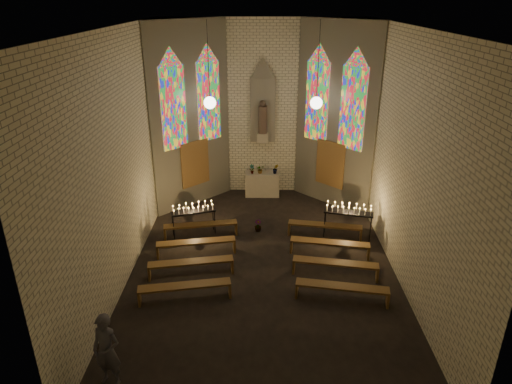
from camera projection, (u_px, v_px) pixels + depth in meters
floor at (263, 266)px, 14.17m from camera, size 12.00×12.00×0.00m
room at (263, 121)px, 15.78m from camera, size 8.22×12.43×7.00m
altar at (262, 184)px, 18.97m from camera, size 1.40×0.60×1.00m
flower_vase_left at (252, 169)px, 18.61m from camera, size 0.25×0.21×0.40m
flower_vase_center at (260, 169)px, 18.68m from camera, size 0.39×0.37×0.35m
flower_vase_right at (276, 169)px, 18.62m from camera, size 0.23×0.19×0.41m
aisle_flower_pot at (258, 226)px, 16.18m from camera, size 0.28×0.28×0.43m
votive_stand_left at (193, 209)px, 15.67m from camera, size 1.57×0.81×1.12m
votive_stand_right at (349, 210)px, 15.43m from camera, size 1.70×0.77×1.21m
pew_left_0 at (201, 226)px, 15.76m from camera, size 2.54×0.77×0.48m
pew_right_0 at (325, 227)px, 15.73m from camera, size 2.54×0.77×0.48m
pew_left_1 at (196, 243)px, 14.66m from camera, size 2.54×0.77×0.48m
pew_right_1 at (330, 244)px, 14.63m from camera, size 2.54×0.77×0.48m
pew_left_2 at (191, 264)px, 13.56m from camera, size 2.54×0.77×0.48m
pew_right_2 at (335, 264)px, 13.53m from camera, size 2.54×0.77×0.48m
pew_left_3 at (185, 288)px, 12.46m from camera, size 2.54×0.77×0.48m
pew_right_3 at (342, 288)px, 12.43m from camera, size 2.54×0.77×0.48m
visitor at (107, 351)px, 9.59m from camera, size 0.72×0.57×1.74m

